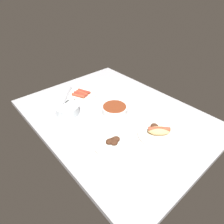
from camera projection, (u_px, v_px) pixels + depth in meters
ground_plane at (115, 116)px, 124.91cm from camera, size 120.00×90.00×3.00cm
plate_grilled_meat at (112, 143)px, 101.55cm from camera, size 19.88×19.88×4.00cm
bowl_chili at (115, 109)px, 124.55cm from camera, size 16.71×16.71×4.36cm
plate_sausages at (81, 95)px, 141.84cm from camera, size 21.48×21.48×3.08cm
plate_hotdog_assembled at (158, 132)px, 107.09cm from camera, size 23.08×23.08×5.61cm
bowl_coleslaw at (67, 109)px, 123.32cm from camera, size 14.94×14.94×15.42cm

